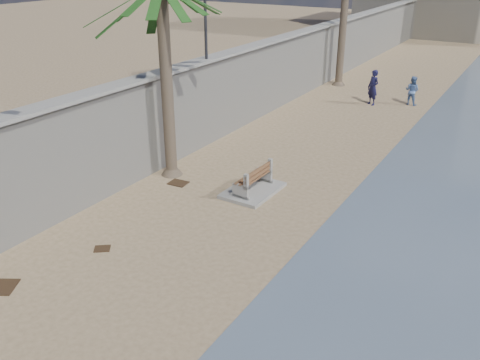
% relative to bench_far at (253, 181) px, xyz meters
% --- Properties ---
extents(ground_plane, '(140.00, 140.00, 0.00)m').
position_rel_bench_far_xyz_m(ground_plane, '(0.98, -8.66, -0.40)').
color(ground_plane, '#987D5D').
extents(seawall, '(0.45, 70.00, 3.50)m').
position_rel_bench_far_xyz_m(seawall, '(-4.22, 11.34, 1.35)').
color(seawall, gray).
rests_on(seawall, ground_plane).
extents(wall_cap, '(0.80, 70.00, 0.12)m').
position_rel_bench_far_xyz_m(wall_cap, '(-4.22, 11.34, 3.15)').
color(wall_cap, gray).
rests_on(wall_cap, seawall).
extents(bench_far, '(1.54, 2.23, 0.92)m').
position_rel_bench_far_xyz_m(bench_far, '(0.00, 0.00, 0.00)').
color(bench_far, gray).
rests_on(bench_far, ground_plane).
extents(person_a, '(0.94, 0.85, 2.16)m').
position_rel_bench_far_xyz_m(person_a, '(0.05, 12.93, 0.68)').
color(person_a, '#141336').
rests_on(person_a, ground_plane).
extents(person_b, '(0.93, 0.78, 1.72)m').
position_rel_bench_far_xyz_m(person_b, '(1.87, 14.00, 0.46)').
color(person_b, '#4F6DA3').
rests_on(person_b, ground_plane).
extents(debris_b, '(0.80, 0.85, 0.03)m').
position_rel_bench_far_xyz_m(debris_b, '(-2.54, -7.94, -0.39)').
color(debris_b, '#382616').
rests_on(debris_b, ground_plane).
extents(debris_c, '(0.69, 0.57, 0.03)m').
position_rel_bench_far_xyz_m(debris_c, '(-2.64, -0.76, -0.39)').
color(debris_c, '#382616').
rests_on(debris_c, ground_plane).
extents(debris_d, '(0.56, 0.54, 0.03)m').
position_rel_bench_far_xyz_m(debris_d, '(-1.77, -5.39, -0.39)').
color(debris_d, '#382616').
rests_on(debris_d, ground_plane).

